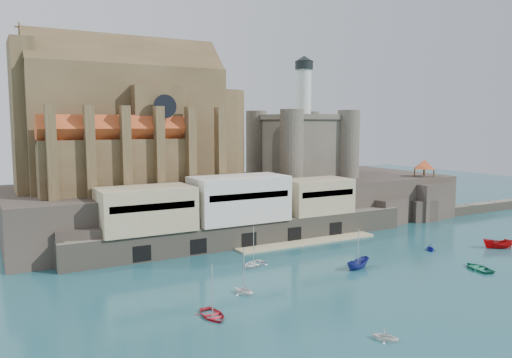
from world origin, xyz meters
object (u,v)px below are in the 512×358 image
at_px(boat_1, 385,340).
at_px(boat_2, 358,269).
at_px(church, 136,127).
at_px(boat_0, 212,317).
at_px(castle_keep, 301,142).
at_px(pavilion, 424,165).

height_order(boat_1, boat_2, boat_2).
height_order(church, boat_0, church).
relative_size(church, boat_0, 9.22).
distance_m(castle_keep, boat_0, 68.76).
relative_size(castle_keep, boat_1, 9.91).
xyz_separation_m(boat_0, boat_2, (28.26, 6.93, 0.00)).
bearing_deg(boat_0, boat_1, -46.81).
bearing_deg(pavilion, boat_2, -148.64).
distance_m(castle_keep, boat_2, 48.36).
bearing_deg(pavilion, boat_1, -140.39).
distance_m(church, castle_keep, 40.39).
bearing_deg(boat_1, church, 65.18).
xyz_separation_m(pavilion, boat_0, (-71.35, -33.18, -12.73)).
xyz_separation_m(pavilion, boat_1, (-58.00, -48.00, -12.73)).
xyz_separation_m(church, boat_1, (8.13, -63.85, -22.13)).
xyz_separation_m(church, pavilion, (66.13, -15.85, -9.40)).
distance_m(castle_keep, boat_1, 73.10).
bearing_deg(church, boat_1, -82.75).
distance_m(church, boat_1, 68.06).
height_order(church, boat_1, church).
bearing_deg(castle_keep, boat_0, -133.27).
bearing_deg(boat_1, boat_2, 23.47).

